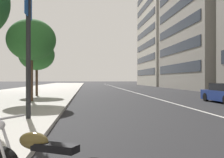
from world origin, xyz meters
name	(u,v)px	position (x,y,z in m)	size (l,w,h in m)	color
sidewalk_right_plaza	(26,93)	(30.00, 12.30, 0.07)	(160.00, 10.74, 0.15)	#B2ADA3
lane_centre_stripe	(132,92)	(35.00, 0.00, 0.00)	(110.00, 0.16, 0.01)	silver
street_tree_far_plaza	(31,40)	(17.98, 9.49, 4.25)	(3.27, 3.27, 5.50)	#473323
street_tree_mid_sidewalk	(37,55)	(24.30, 10.23, 3.76)	(3.16, 3.16, 4.97)	#473323
office_tower_far_left_down_avenue	(174,3)	(69.49, -16.41, 21.20)	(23.31, 15.08, 42.41)	#B7B2A3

